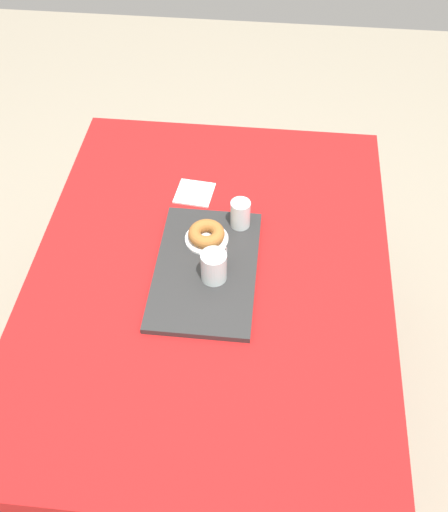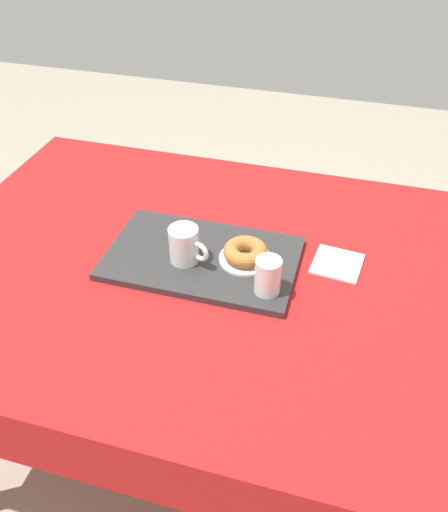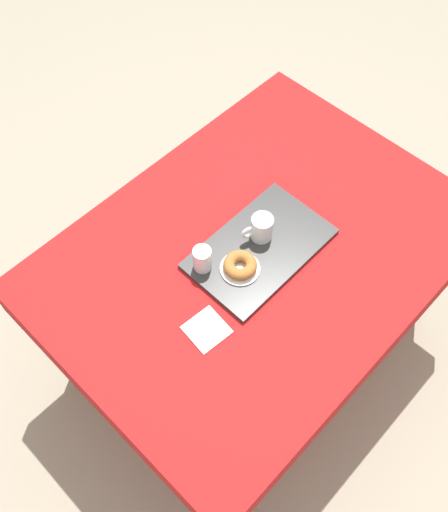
{
  "view_description": "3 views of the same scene",
  "coord_description": "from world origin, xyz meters",
  "px_view_note": "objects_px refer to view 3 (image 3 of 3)",
  "views": [
    {
      "loc": [
        -1.15,
        -0.16,
        2.11
      ],
      "look_at": [
        0.05,
        -0.04,
        0.78
      ],
      "focal_mm": 43.36,
      "sensor_mm": 36.0,
      "label": 1
    },
    {
      "loc": [
        0.33,
        -0.96,
        1.61
      ],
      "look_at": [
        0.06,
        0.0,
        0.8
      ],
      "focal_mm": 37.45,
      "sensor_mm": 36.0,
      "label": 2
    },
    {
      "loc": [
        0.81,
        0.63,
        2.35
      ],
      "look_at": [
        0.12,
        -0.04,
        0.8
      ],
      "focal_mm": 40.09,
      "sensor_mm": 36.0,
      "label": 3
    }
  ],
  "objects_px": {
    "paper_napkin": "(207,330)",
    "water_glass_near": "(202,260)",
    "sugar_donut_left": "(240,265)",
    "serving_tray": "(261,248)",
    "tea_mug_left": "(261,228)",
    "dining_table": "(256,263)",
    "donut_plate_left": "(240,269)"
  },
  "relations": [
    {
      "from": "serving_tray",
      "to": "donut_plate_left",
      "type": "bearing_deg",
      "value": 5.56
    },
    {
      "from": "tea_mug_left",
      "to": "paper_napkin",
      "type": "distance_m",
      "value": 0.38
    },
    {
      "from": "water_glass_near",
      "to": "donut_plate_left",
      "type": "relative_size",
      "value": 0.69
    },
    {
      "from": "dining_table",
      "to": "tea_mug_left",
      "type": "distance_m",
      "value": 0.16
    },
    {
      "from": "serving_tray",
      "to": "sugar_donut_left",
      "type": "distance_m",
      "value": 0.12
    },
    {
      "from": "water_glass_near",
      "to": "donut_plate_left",
      "type": "height_order",
      "value": "water_glass_near"
    },
    {
      "from": "dining_table",
      "to": "tea_mug_left",
      "type": "bearing_deg",
      "value": -151.87
    },
    {
      "from": "dining_table",
      "to": "serving_tray",
      "type": "xyz_separation_m",
      "value": [
        -0.0,
        0.01,
        0.1
      ]
    },
    {
      "from": "serving_tray",
      "to": "tea_mug_left",
      "type": "xyz_separation_m",
      "value": [
        -0.03,
        -0.03,
        0.05
      ]
    },
    {
      "from": "donut_plate_left",
      "to": "sugar_donut_left",
      "type": "height_order",
      "value": "sugar_donut_left"
    },
    {
      "from": "donut_plate_left",
      "to": "tea_mug_left",
      "type": "bearing_deg",
      "value": -164.53
    },
    {
      "from": "water_glass_near",
      "to": "dining_table",
      "type": "bearing_deg",
      "value": 158.39
    },
    {
      "from": "tea_mug_left",
      "to": "serving_tray",
      "type": "bearing_deg",
      "value": 44.18
    },
    {
      "from": "sugar_donut_left",
      "to": "paper_napkin",
      "type": "distance_m",
      "value": 0.23
    },
    {
      "from": "dining_table",
      "to": "sugar_donut_left",
      "type": "relative_size",
      "value": 13.01
    },
    {
      "from": "serving_tray",
      "to": "paper_napkin",
      "type": "xyz_separation_m",
      "value": [
        0.33,
        0.08,
        -0.01
      ]
    },
    {
      "from": "paper_napkin",
      "to": "donut_plate_left",
      "type": "bearing_deg",
      "value": -162.94
    },
    {
      "from": "serving_tray",
      "to": "dining_table",
      "type": "bearing_deg",
      "value": -65.89
    },
    {
      "from": "serving_tray",
      "to": "sugar_donut_left",
      "type": "xyz_separation_m",
      "value": [
        0.11,
        0.01,
        0.04
      ]
    },
    {
      "from": "serving_tray",
      "to": "donut_plate_left",
      "type": "height_order",
      "value": "donut_plate_left"
    },
    {
      "from": "sugar_donut_left",
      "to": "paper_napkin",
      "type": "xyz_separation_m",
      "value": [
        0.22,
        0.07,
        -0.04
      ]
    },
    {
      "from": "paper_napkin",
      "to": "dining_table",
      "type": "bearing_deg",
      "value": -164.87
    },
    {
      "from": "tea_mug_left",
      "to": "donut_plate_left",
      "type": "distance_m",
      "value": 0.15
    },
    {
      "from": "serving_tray",
      "to": "water_glass_near",
      "type": "distance_m",
      "value": 0.21
    },
    {
      "from": "dining_table",
      "to": "donut_plate_left",
      "type": "bearing_deg",
      "value": 11.11
    },
    {
      "from": "dining_table",
      "to": "donut_plate_left",
      "type": "distance_m",
      "value": 0.16
    },
    {
      "from": "dining_table",
      "to": "paper_napkin",
      "type": "xyz_separation_m",
      "value": [
        0.33,
        0.09,
        0.1
      ]
    },
    {
      "from": "serving_tray",
      "to": "donut_plate_left",
      "type": "distance_m",
      "value": 0.11
    },
    {
      "from": "dining_table",
      "to": "paper_napkin",
      "type": "height_order",
      "value": "paper_napkin"
    },
    {
      "from": "donut_plate_left",
      "to": "paper_napkin",
      "type": "bearing_deg",
      "value": 17.06
    },
    {
      "from": "paper_napkin",
      "to": "water_glass_near",
      "type": "bearing_deg",
      "value": -131.87
    },
    {
      "from": "serving_tray",
      "to": "donut_plate_left",
      "type": "xyz_separation_m",
      "value": [
        0.11,
        0.01,
        0.01
      ]
    }
  ]
}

